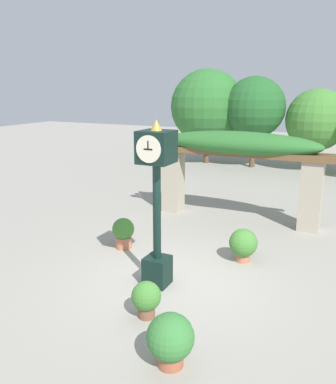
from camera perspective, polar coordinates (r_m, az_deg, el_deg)
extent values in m
plane|color=gray|center=(8.71, 0.77, -12.30)|extent=(60.00, 60.00, 0.00)
cube|color=black|center=(8.43, -1.51, -10.99)|extent=(0.48, 0.48, 0.60)
cylinder|color=black|center=(7.98, -1.57, -2.90)|extent=(0.16, 0.16, 1.89)
cylinder|color=gold|center=(7.74, -1.62, 3.94)|extent=(0.26, 0.26, 0.04)
cube|color=black|center=(7.69, -1.63, 6.34)|extent=(0.62, 0.62, 0.62)
cylinder|color=beige|center=(7.41, -2.77, 6.02)|extent=(0.51, 0.02, 0.51)
cylinder|color=beige|center=(7.97, -0.57, 6.64)|extent=(0.51, 0.02, 0.51)
cube|color=black|center=(7.40, -2.82, 6.00)|extent=(0.18, 0.01, 0.02)
cube|color=black|center=(7.38, -2.83, 6.58)|extent=(0.02, 0.01, 0.16)
cone|color=gold|center=(7.64, -1.66, 9.39)|extent=(0.22, 0.22, 0.20)
cube|color=#A89E89|center=(13.07, 0.73, 1.57)|extent=(0.57, 0.57, 1.98)
cube|color=#A89E89|center=(11.97, 19.43, -0.51)|extent=(0.57, 0.57, 1.98)
cube|color=brown|center=(11.87, 9.49, 5.34)|extent=(5.41, 0.14, 0.17)
cube|color=brown|center=(12.14, 9.88, 5.52)|extent=(5.41, 0.14, 0.17)
cube|color=brown|center=(12.41, 10.25, 5.70)|extent=(5.41, 0.14, 0.17)
ellipsoid|color=#2D6B2D|center=(12.10, 9.93, 6.74)|extent=(4.74, 1.17, 0.70)
cylinder|color=brown|center=(7.45, -3.03, -16.40)|extent=(0.30, 0.30, 0.21)
sphere|color=#427F33|center=(7.31, -3.07, -14.39)|extent=(0.53, 0.53, 0.53)
cylinder|color=#B26B4C|center=(10.33, -6.25, -7.03)|extent=(0.40, 0.40, 0.30)
sphere|color=#427F33|center=(10.20, -6.30, -5.18)|extent=(0.55, 0.55, 0.55)
cylinder|color=#B26B4C|center=(9.70, 10.43, -8.95)|extent=(0.31, 0.31, 0.21)
sphere|color=#427F33|center=(9.56, 10.53, -7.03)|extent=(0.66, 0.66, 0.66)
cylinder|color=#9E563D|center=(6.38, 0.34, -22.39)|extent=(0.38, 0.38, 0.21)
sphere|color=#387A38|center=(6.16, 0.35, -19.68)|extent=(0.70, 0.70, 0.70)
cylinder|color=brown|center=(21.66, 5.42, 6.22)|extent=(0.28, 0.28, 1.61)
sphere|color=#2D6B2D|center=(21.45, 5.56, 11.86)|extent=(3.79, 3.79, 3.79)
cylinder|color=brown|center=(20.81, 11.78, 6.05)|extent=(0.28, 0.28, 1.91)
sphere|color=#235B28|center=(20.62, 12.07, 11.54)|extent=(2.98, 2.98, 2.98)
cylinder|color=brown|center=(20.69, 19.76, 4.76)|extent=(0.28, 0.28, 1.42)
sphere|color=#427F33|center=(20.49, 20.18, 9.50)|extent=(2.89, 2.89, 2.89)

